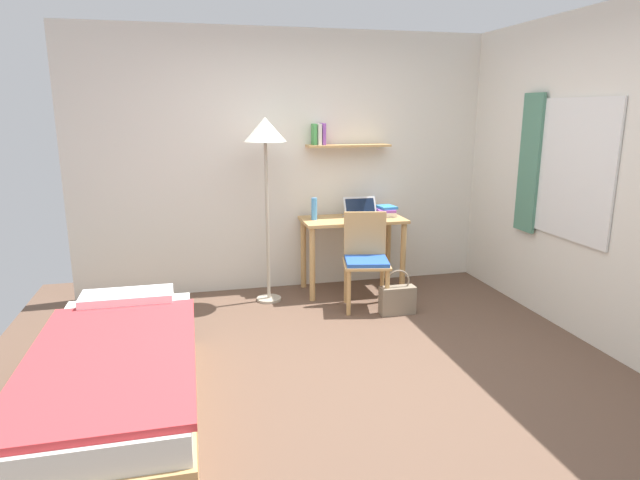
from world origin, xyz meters
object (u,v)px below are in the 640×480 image
at_px(standing_lamp, 265,140).
at_px(laptop, 361,212).
at_px(bed, 117,382).
at_px(book_stack, 386,211).
at_px(desk_chair, 366,256).
at_px(handbag, 397,299).
at_px(desk, 353,233).
at_px(water_bottle, 314,209).

distance_m(standing_lamp, laptop, 1.24).
relative_size(bed, book_stack, 7.91).
xyz_separation_m(desk_chair, handbag, (0.23, -0.25, -0.35)).
bearing_deg(desk, handbag, -73.98).
distance_m(desk, water_bottle, 0.47).
height_order(water_bottle, book_stack, water_bottle).
bearing_deg(desk, water_bottle, 176.69).
height_order(desk_chair, laptop, laptop).
xyz_separation_m(desk, water_bottle, (-0.39, 0.02, 0.26)).
bearing_deg(laptop, water_bottle, -177.56).
distance_m(desk, book_stack, 0.42).
height_order(standing_lamp, book_stack, standing_lamp).
relative_size(standing_lamp, handbag, 4.20).
bearing_deg(laptop, desk, -156.15).
height_order(desk, laptop, laptop).
relative_size(desk_chair, book_stack, 3.50).
height_order(bed, handbag, bed).
bearing_deg(desk, desk_chair, -91.83).
bearing_deg(standing_lamp, book_stack, 6.60).
xyz_separation_m(desk_chair, standing_lamp, (-0.87, 0.38, 1.06)).
xyz_separation_m(desk_chair, laptop, (0.11, 0.53, 0.32)).
bearing_deg(book_stack, water_bottle, -178.59).
bearing_deg(standing_lamp, desk, 6.64).
height_order(desk, water_bottle, water_bottle).
bearing_deg(handbag, bed, -151.61).
xyz_separation_m(book_stack, handbag, (-0.15, -0.78, -0.67)).
height_order(laptop, handbag, laptop).
relative_size(laptop, book_stack, 1.35).
height_order(water_bottle, handbag, water_bottle).
bearing_deg(desk_chair, standing_lamp, 156.38).
relative_size(bed, desk_chair, 2.26).
bearing_deg(bed, desk_chair, 35.92).
distance_m(desk, standing_lamp, 1.30).
bearing_deg(handbag, book_stack, 78.84).
bearing_deg(book_stack, bed, -140.42).
bearing_deg(book_stack, standing_lamp, -173.40).
bearing_deg(desk, laptop, 23.85).
height_order(standing_lamp, handbag, standing_lamp).
distance_m(desk_chair, laptop, 0.63).
distance_m(standing_lamp, water_bottle, 0.85).
relative_size(standing_lamp, laptop, 5.10).
xyz_separation_m(desk_chair, water_bottle, (-0.38, 0.51, 0.38)).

